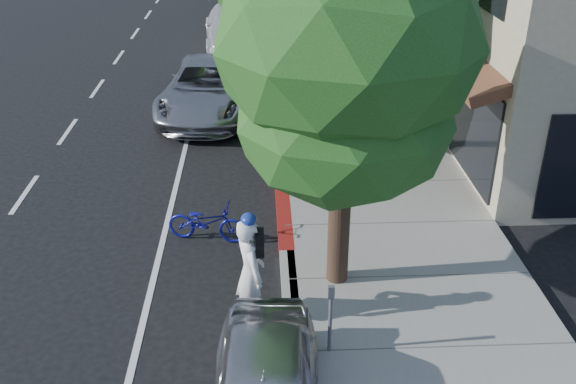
{
  "coord_description": "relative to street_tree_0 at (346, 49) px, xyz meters",
  "views": [
    {
      "loc": [
        -0.47,
        -11.93,
        7.18
      ],
      "look_at": [
        0.03,
        -0.76,
        1.35
      ],
      "focal_mm": 40.0,
      "sensor_mm": 36.0,
      "label": 1
    }
  ],
  "objects": [
    {
      "name": "ground",
      "position": [
        -0.9,
        2.0,
        -4.52
      ],
      "size": [
        120.0,
        120.0,
        0.0
      ],
      "primitive_type": "plane",
      "color": "black",
      "rests_on": "ground"
    },
    {
      "name": "sidewalk",
      "position": [
        1.4,
        10.0,
        -4.44
      ],
      "size": [
        4.6,
        56.0,
        0.15
      ],
      "primitive_type": "cube",
      "color": "gray",
      "rests_on": "ground"
    },
    {
      "name": "curb",
      "position": [
        -0.9,
        10.0,
        -4.44
      ],
      "size": [
        0.3,
        56.0,
        0.15
      ],
      "primitive_type": "cube",
      "color": "#9E998E",
      "rests_on": "ground"
    },
    {
      "name": "curb_red_segment",
      "position": [
        -0.9,
        3.0,
        -4.44
      ],
      "size": [
        0.32,
        4.0,
        0.15
      ],
      "primitive_type": "cube",
      "color": "maroon",
      "rests_on": "ground"
    },
    {
      "name": "street_tree_0",
      "position": [
        0.0,
        0.0,
        0.0
      ],
      "size": [
        4.33,
        4.33,
        7.27
      ],
      "color": "black",
      "rests_on": "ground"
    },
    {
      "name": "cyclist",
      "position": [
        -1.6,
        -1.0,
        -3.5
      ],
      "size": [
        0.69,
        0.85,
        2.02
      ],
      "primitive_type": "imported",
      "rotation": [
        0.0,
        0.0,
        1.88
      ],
      "color": "white",
      "rests_on": "ground"
    },
    {
      "name": "bicycle",
      "position": [
        -2.55,
        1.72,
        -4.08
      ],
      "size": [
        1.75,
        0.93,
        0.88
      ],
      "primitive_type": "imported",
      "rotation": [
        0.0,
        0.0,
        1.35
      ],
      "color": "navy",
      "rests_on": "ground"
    },
    {
      "name": "silver_suv",
      "position": [
        -2.93,
        9.44,
        -3.7
      ],
      "size": [
        3.33,
        6.13,
        1.63
      ],
      "primitive_type": "imported",
      "rotation": [
        0.0,
        0.0,
        -0.11
      ],
      "color": "#9F9EA3",
      "rests_on": "ground"
    },
    {
      "name": "dark_sedan",
      "position": [
        -1.68,
        11.41,
        -3.77
      ],
      "size": [
        2.16,
        4.7,
        1.49
      ],
      "primitive_type": "imported",
      "rotation": [
        0.0,
        0.0,
        0.13
      ],
      "color": "black",
      "rests_on": "ground"
    },
    {
      "name": "white_pickup",
      "position": [
        -2.38,
        17.0,
        -3.65
      ],
      "size": [
        2.84,
        6.14,
        1.74
      ],
      "primitive_type": "imported",
      "rotation": [
        0.0,
        0.0,
        0.07
      ],
      "color": "silver",
      "rests_on": "ground"
    },
    {
      "name": "pedestrian",
      "position": [
        1.33,
        12.55,
        -3.59
      ],
      "size": [
        0.8,
        0.64,
        1.55
      ],
      "primitive_type": "imported",
      "rotation": [
        0.0,
        0.0,
        3.22
      ],
      "color": "black",
      "rests_on": "sidewalk"
    }
  ]
}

